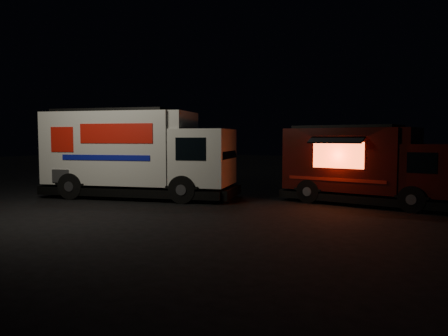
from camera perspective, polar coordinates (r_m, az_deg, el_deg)
ground at (r=14.91m, az=-6.60°, el=-4.90°), size 80.00×80.00×0.00m
white_truck at (r=17.07m, az=-10.93°, el=1.88°), size 7.87×4.37×3.38m
red_truck at (r=15.84m, az=18.32°, el=0.41°), size 6.07×2.82×2.73m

